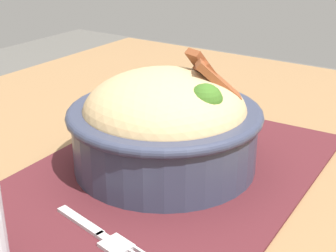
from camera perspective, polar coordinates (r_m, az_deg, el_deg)
The scene contains 4 objects.
table at distance 0.62m, azimuth -0.01°, elevation -10.18°, with size 1.00×0.89×0.71m.
placemat at distance 0.56m, azimuth -0.58°, elevation -5.83°, with size 0.43×0.29×0.00m, color #47191E.
bowl at distance 0.56m, azimuth 0.06°, elevation 0.22°, with size 0.24×0.24×0.13m.
fork at distance 0.46m, azimuth -7.39°, elevation -12.23°, with size 0.04×0.13×0.00m.
Camera 1 is at (0.43, 0.29, 0.98)m, focal length 54.12 mm.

